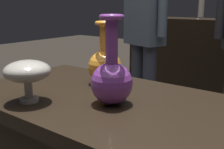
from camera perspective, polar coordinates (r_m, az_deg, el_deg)
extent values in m
cube|color=black|center=(1.07, 0.07, -6.17)|extent=(1.20, 0.64, 0.05)
sphere|color=#7A388E|center=(1.00, -0.07, -1.79)|extent=(0.15, 0.15, 0.15)
cylinder|color=#7A388E|center=(0.97, -0.08, 6.48)|extent=(0.04, 0.04, 0.17)
torus|color=#7A388E|center=(0.96, -0.08, 11.38)|extent=(0.08, 0.08, 0.02)
sphere|color=orange|center=(1.25, -1.43, 1.44)|extent=(0.15, 0.15, 0.15)
cylinder|color=orange|center=(1.23, -1.47, 7.18)|extent=(0.04, 0.04, 0.13)
torus|color=orange|center=(1.23, -1.49, 10.18)|extent=(0.08, 0.08, 0.02)
cylinder|color=gray|center=(1.08, -16.10, -4.82)|extent=(0.07, 0.07, 0.01)
cylinder|color=gray|center=(1.07, -16.23, -2.93)|extent=(0.03, 0.03, 0.06)
ellipsoid|color=gray|center=(1.05, -16.48, 0.65)|extent=(0.17, 0.17, 0.08)
cone|color=silver|center=(3.16, 17.16, 10.64)|extent=(0.07, 0.07, 0.02)
cylinder|color=silver|center=(3.16, 17.32, 12.90)|extent=(0.06, 0.06, 0.23)
sphere|color=#477A38|center=(3.41, 9.08, 12.04)|extent=(0.11, 0.11, 0.11)
cylinder|color=#477A38|center=(3.41, 9.15, 13.91)|extent=(0.03, 0.03, 0.13)
cylinder|color=#333847|center=(2.39, 7.29, -4.06)|extent=(0.11, 0.11, 0.82)
cylinder|color=#333847|center=(2.50, 5.03, -3.20)|extent=(0.11, 0.11, 0.82)
cube|color=slate|center=(2.33, 6.61, 13.92)|extent=(0.36, 0.27, 0.65)
cylinder|color=#232328|center=(2.27, 21.01, 13.55)|extent=(0.07, 0.07, 0.55)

